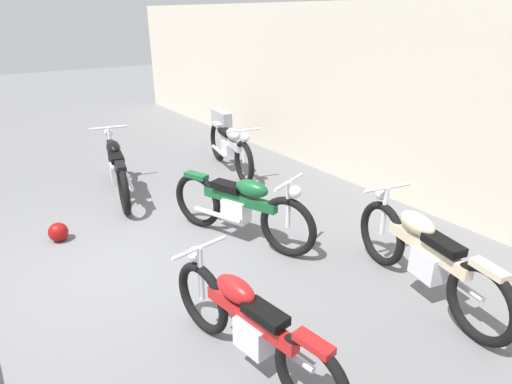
# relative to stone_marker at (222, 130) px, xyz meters

# --- Properties ---
(ground_plane) EXTENTS (40.00, 40.00, 0.00)m
(ground_plane) POSITION_rel_stone_marker_xyz_m (3.37, -3.42, -0.42)
(ground_plane) COLOR slate
(building_wall) EXTENTS (18.00, 0.30, 2.96)m
(building_wall) POSITION_rel_stone_marker_xyz_m (3.37, 0.97, 1.06)
(building_wall) COLOR beige
(building_wall) RESTS_ON ground_plane
(stone_marker) EXTENTS (0.69, 0.28, 0.84)m
(stone_marker) POSITION_rel_stone_marker_xyz_m (0.00, 0.00, 0.00)
(stone_marker) COLOR #9E9EA3
(stone_marker) RESTS_ON ground_plane
(helmet) EXTENTS (0.25, 0.25, 0.25)m
(helmet) POSITION_rel_stone_marker_xyz_m (2.31, -3.89, -0.29)
(helmet) COLOR maroon
(helmet) RESTS_ON ground_plane
(motorcycle_green) EXTENTS (2.10, 0.99, 0.99)m
(motorcycle_green) POSITION_rel_stone_marker_xyz_m (3.67, -1.91, 0.06)
(motorcycle_green) COLOR black
(motorcycle_green) RESTS_ON ground_plane
(motorcycle_black) EXTENTS (2.20, 0.74, 1.00)m
(motorcycle_black) POSITION_rel_stone_marker_xyz_m (1.29, -2.72, 0.06)
(motorcycle_black) COLOR black
(motorcycle_black) RESTS_ON ground_plane
(motorcycle_cream) EXTENTS (2.16, 0.76, 0.98)m
(motorcycle_cream) POSITION_rel_stone_marker_xyz_m (5.75, -1.02, 0.05)
(motorcycle_cream) COLOR black
(motorcycle_cream) RESTS_ON ground_plane
(motorcycle_silver) EXTENTS (2.14, 0.71, 0.97)m
(motorcycle_silver) POSITION_rel_stone_marker_xyz_m (1.32, -0.61, 0.05)
(motorcycle_silver) COLOR black
(motorcycle_silver) RESTS_ON ground_plane
(motorcycle_red) EXTENTS (2.00, 0.59, 0.90)m
(motorcycle_red) POSITION_rel_stone_marker_xyz_m (5.55, -3.07, 0.01)
(motorcycle_red) COLOR black
(motorcycle_red) RESTS_ON ground_plane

